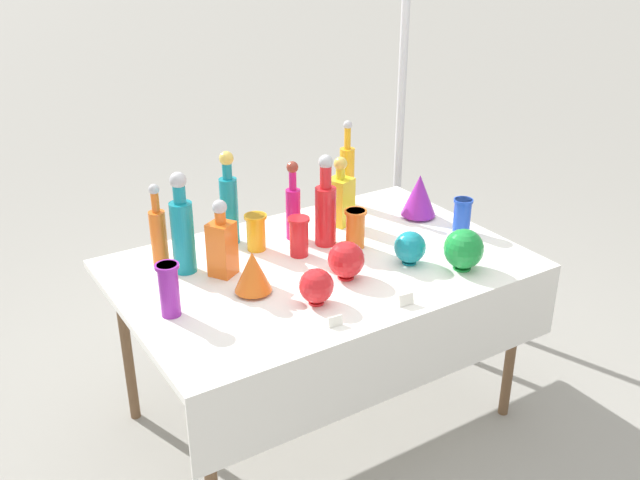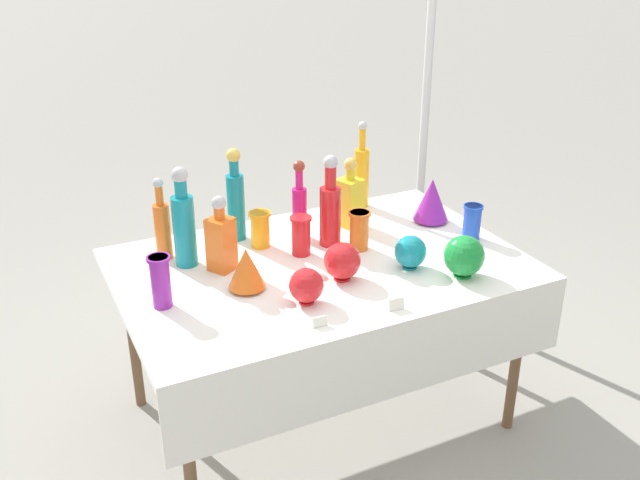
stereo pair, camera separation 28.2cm
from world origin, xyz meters
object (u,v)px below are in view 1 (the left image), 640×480
Objects in this scene: square_decanter_0 at (222,244)px; fluted_vase_0 at (419,195)px; round_bowl_3 at (464,249)px; tall_bottle_2 at (229,203)px; tall_bottle_4 at (293,206)px; round_bowl_1 at (410,247)px; tall_bottle_0 at (182,229)px; square_decanter_1 at (340,197)px; tall_bottle_3 at (347,173)px; slender_vase_0 at (256,231)px; fluted_vase_1 at (253,272)px; round_bowl_0 at (316,286)px; canopy_pole at (401,107)px; tall_bottle_5 at (326,208)px; slender_vase_4 at (169,288)px; slender_vase_1 at (462,214)px; slender_vase_3 at (299,235)px; tall_bottle_1 at (158,233)px; round_bowl_2 at (346,260)px.

fluted_vase_0 is at bearing 2.39° from square_decanter_0.
tall_bottle_2 is at bearing 133.01° from round_bowl_3.
tall_bottle_4 is 0.54m from round_bowl_1.
tall_bottle_0 is 0.89m from round_bowl_1.
fluted_vase_0 is (0.35, -0.13, -0.02)m from square_decanter_1.
square_decanter_1 is (-0.15, -0.17, -0.03)m from tall_bottle_3.
fluted_vase_1 is (-0.18, -0.32, 0.00)m from slender_vase_0.
round_bowl_0 is 0.81× the size of round_bowl_3.
square_decanter_0 is 2.00× the size of slender_vase_0.
round_bowl_1 is 0.05× the size of canopy_pole.
fluted_vase_1 is (-0.45, -0.22, -0.08)m from tall_bottle_5.
fluted_vase_1 is at bearing -2.37° from slender_vase_4.
slender_vase_1 is at bearing -77.41° from fluted_vase_0.
slender_vase_0 is at bearing 86.97° from round_bowl_0.
square_decanter_0 is at bearing -177.33° from tall_bottle_5.
tall_bottle_2 is at bearing 132.55° from round_bowl_1.
canopy_pole is (1.44, 0.50, 0.17)m from tall_bottle_0.
round_bowl_0 is at bearing -152.55° from fluted_vase_0.
tall_bottle_0 reaches higher than square_decanter_1.
tall_bottle_3 is 0.24m from square_decanter_1.
tall_bottle_5 is 0.62m from slender_vase_1.
slender_vase_3 is 1.24× the size of round_bowl_0.
tall_bottle_4 is 0.51m from fluted_vase_1.
canopy_pole is (0.51, 1.07, 0.26)m from round_bowl_3.
tall_bottle_0 is 2.46× the size of round_bowl_3.
tall_bottle_5 is (0.33, -0.23, -0.02)m from tall_bottle_2.
tall_bottle_3 is at bearing 48.42° from square_decanter_1.
fluted_vase_0 is at bearing -3.21° from tall_bottle_0.
tall_bottle_0 is 1.12m from fluted_vase_0.
canopy_pole reaches higher than slender_vase_4.
fluted_vase_0 is at bearing -9.83° from tall_bottle_4.
tall_bottle_5 reaches higher than fluted_vase_1.
round_bowl_3 is (0.79, -0.27, -0.00)m from fluted_vase_1.
fluted_vase_1 is at bearing 169.54° from round_bowl_1.
tall_bottle_1 is at bearing -171.49° from tall_bottle_2.
tall_bottle_4 reaches higher than square_decanter_0.
fluted_vase_0 is 0.70m from canopy_pole.
tall_bottle_5 is 0.51m from fluted_vase_1.
tall_bottle_5 is 2.55× the size of slender_vase_0.
tall_bottle_2 is (0.27, 0.15, 0.00)m from tall_bottle_0.
fluted_vase_1 is at bearing 166.43° from round_bowl_2.
tall_bottle_5 is (0.08, -0.12, 0.02)m from tall_bottle_4.
square_decanter_1 is 1.89× the size of round_bowl_3.
fluted_vase_0 reaches higher than round_bowl_1.
round_bowl_1 is at bearing -133.50° from fluted_vase_0.
tall_bottle_1 is 0.40m from slender_vase_4.
canopy_pole is (1.18, 0.36, 0.17)m from tall_bottle_2.
canopy_pole is (1.62, 0.79, 0.24)m from slender_vase_4.
square_decanter_0 is 2.28× the size of round_bowl_1.
round_bowl_1 is at bearing 134.72° from round_bowl_3.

